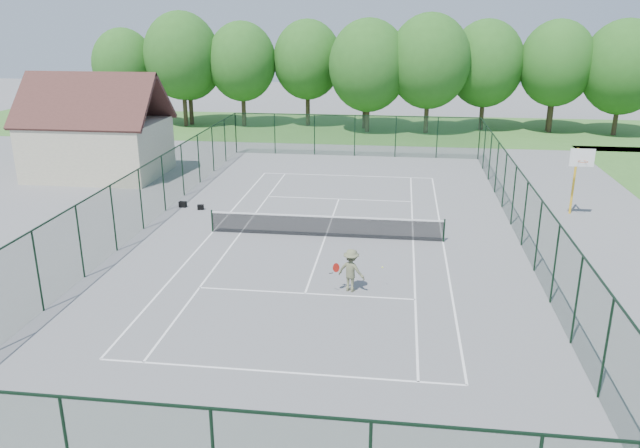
{
  "coord_description": "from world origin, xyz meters",
  "views": [
    {
      "loc": [
        3.3,
        -27.57,
        9.97
      ],
      "look_at": [
        0.0,
        -2.0,
        1.3
      ],
      "focal_mm": 35.0,
      "sensor_mm": 36.0,
      "label": 1
    }
  ],
  "objects": [
    {
      "name": "basketball_goal",
      "position": [
        12.39,
        4.79,
        2.57
      ],
      "size": [
        1.2,
        1.43,
        3.65
      ],
      "color": "yellow",
      "rests_on": "ground"
    },
    {
      "name": "tennis_net",
      "position": [
        0.0,
        0.0,
        0.58
      ],
      "size": [
        11.08,
        0.08,
        1.1
      ],
      "color": "black",
      "rests_on": "ground"
    },
    {
      "name": "sports_bag_b",
      "position": [
        -7.2,
        3.44,
        0.13
      ],
      "size": [
        0.39,
        0.29,
        0.27
      ],
      "primitive_type": "cube",
      "rotation": [
        0.0,
        0.0,
        0.26
      ],
      "color": "black",
      "rests_on": "ground"
    },
    {
      "name": "fence_enclosure",
      "position": [
        0.0,
        0.0,
        1.56
      ],
      "size": [
        18.05,
        36.05,
        3.02
      ],
      "color": "#193E23",
      "rests_on": "ground"
    },
    {
      "name": "sports_bag_a",
      "position": [
        -8.3,
        3.75,
        0.16
      ],
      "size": [
        0.42,
        0.27,
        0.32
      ],
      "primitive_type": "cube",
      "rotation": [
        0.0,
        0.0,
        -0.09
      ],
      "color": "black",
      "rests_on": "ground"
    },
    {
      "name": "tree_line_far",
      "position": [
        0.0,
        30.0,
        5.99
      ],
      "size": [
        39.4,
        6.4,
        9.7
      ],
      "color": "#443422",
      "rests_on": "ground"
    },
    {
      "name": "tennis_player",
      "position": [
        1.69,
        -5.91,
        0.84
      ],
      "size": [
        2.07,
        0.98,
        1.67
      ],
      "color": "#646848",
      "rests_on": "ground"
    },
    {
      "name": "utility_building",
      "position": [
        -16.0,
        10.0,
        3.12
      ],
      "size": [
        8.6,
        6.27,
        6.63
      ],
      "color": "beige",
      "rests_on": "ground"
    },
    {
      "name": "ground",
      "position": [
        0.0,
        0.0,
        0.0
      ],
      "size": [
        140.0,
        140.0,
        0.0
      ],
      "primitive_type": "plane",
      "color": "slate",
      "rests_on": "ground"
    },
    {
      "name": "court_lines",
      "position": [
        0.0,
        0.0,
        0.0
      ],
      "size": [
        11.05,
        23.85,
        0.01
      ],
      "color": "white",
      "rests_on": "ground"
    },
    {
      "name": "grass_far",
      "position": [
        0.0,
        30.0,
        0.01
      ],
      "size": [
        80.0,
        16.0,
        0.01
      ],
      "primitive_type": "cube",
      "color": "#437A2F",
      "rests_on": "ground"
    }
  ]
}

